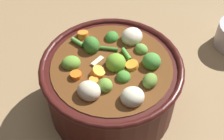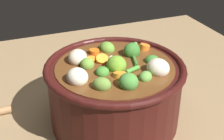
% 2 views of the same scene
% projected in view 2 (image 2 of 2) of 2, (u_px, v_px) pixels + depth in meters
% --- Properties ---
extents(ground_plane, '(1.10, 1.10, 0.00)m').
position_uv_depth(ground_plane, '(115.00, 118.00, 0.73)').
color(ground_plane, '#8C704C').
extents(cooking_pot, '(0.30, 0.30, 0.16)m').
position_uv_depth(cooking_pot, '(115.00, 91.00, 0.69)').
color(cooking_pot, '#38110F').
rests_on(cooking_pot, ground_plane).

